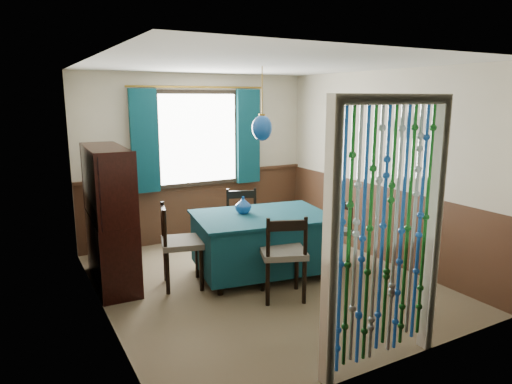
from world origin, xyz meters
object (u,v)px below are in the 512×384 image
chair_near (284,254)px  chair_right (332,231)px  sideboard (110,237)px  chair_left (179,243)px  chair_far (243,222)px  vase_sideboard (108,202)px  pendant_lamp (262,128)px  bowl_shelf (119,193)px  vase_table (243,206)px  dining_table (262,240)px

chair_near → chair_right: size_ratio=1.08×
sideboard → chair_right: bearing=-14.5°
chair_left → sideboard: (-0.67, 0.47, 0.06)m
chair_far → vase_sideboard: vase_sideboard is taller
chair_far → pendant_lamp: bearing=100.9°
chair_right → bowl_shelf: bearing=77.4°
vase_table → chair_near: bearing=-87.6°
vase_table → bowl_shelf: size_ratio=0.89×
chair_near → bowl_shelf: size_ratio=4.43×
sideboard → chair_near: bearing=-38.6°
pendant_lamp → vase_table: bearing=133.7°
dining_table → vase_table: vase_table is taller
sideboard → bowl_shelf: bearing=-76.8°
dining_table → chair_near: chair_near is taller
chair_far → vase_sideboard: (-1.71, 0.27, 0.41)m
chair_near → bowl_shelf: bearing=166.6°
pendant_lamp → chair_right: bearing=-9.3°
dining_table → sideboard: (-1.66, 0.63, 0.12)m
sideboard → vase_table: bearing=-14.8°
chair_far → sideboard: (-1.77, -0.06, 0.08)m
chair_left → vase_sideboard: bearing=-128.0°
chair_far → vase_sideboard: bearing=10.4°
chair_left → pendant_lamp: bearing=95.1°
chair_far → chair_left: chair_left is taller
chair_far → pendant_lamp: pendant_lamp is taller
pendant_lamp → vase_sideboard: size_ratio=4.34×
dining_table → chair_left: 1.01m
chair_near → vase_table: bearing=113.7°
sideboard → pendant_lamp: (1.66, -0.63, 1.24)m
chair_near → pendant_lamp: size_ratio=1.13×
dining_table → chair_left: (-0.99, 0.16, 0.07)m
chair_near → vase_table: vase_table is taller
chair_near → chair_far: 1.41m
chair_left → chair_right: (1.95, -0.32, -0.04)m
chair_left → bowl_shelf: bearing=-89.8°
dining_table → sideboard: size_ratio=1.08×
chair_near → vase_table: size_ratio=5.01×
chair_near → vase_table: 0.94m
chair_far → chair_right: 1.21m
chair_right → pendant_lamp: size_ratio=1.05×
chair_near → chair_far: bearing=101.9°
vase_sideboard → chair_near: bearing=-48.4°
sideboard → vase_sideboard: (0.06, 0.33, 0.34)m
chair_near → vase_sideboard: size_ratio=4.92×
chair_far → bowl_shelf: size_ratio=4.30×
chair_left → sideboard: bearing=-110.3°
bowl_shelf → chair_right: bearing=-10.6°
chair_far → sideboard: 1.77m
pendant_lamp → dining_table: bearing=45.0°
pendant_lamp → vase_table: 0.98m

